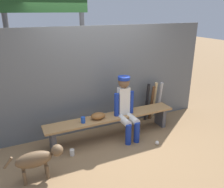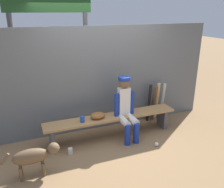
% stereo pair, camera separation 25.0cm
% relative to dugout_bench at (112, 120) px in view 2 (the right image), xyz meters
% --- Properties ---
extents(ground_plane, '(30.00, 30.00, 0.00)m').
position_rel_dugout_bench_xyz_m(ground_plane, '(0.00, 0.00, -0.35)').
color(ground_plane, olive).
extents(chainlink_fence, '(4.71, 0.03, 2.10)m').
position_rel_dugout_bench_xyz_m(chainlink_fence, '(0.00, 0.47, 0.70)').
color(chainlink_fence, '#595E63').
rests_on(chainlink_fence, ground_plane).
extents(dugout_bench, '(2.60, 0.36, 0.44)m').
position_rel_dugout_bench_xyz_m(dugout_bench, '(0.00, 0.00, 0.00)').
color(dugout_bench, '#AD7F4C').
rests_on(dugout_bench, ground_plane).
extents(player_seated, '(0.41, 0.55, 1.21)m').
position_rel_dugout_bench_xyz_m(player_seated, '(0.25, -0.11, 0.30)').
color(player_seated, silver).
rests_on(player_seated, ground_plane).
extents(baseball_glove, '(0.28, 0.20, 0.12)m').
position_rel_dugout_bench_xyz_m(baseball_glove, '(-0.29, 0.00, 0.15)').
color(baseball_glove, brown).
rests_on(baseball_glove, dugout_bench).
extents(bat_aluminum_black, '(0.08, 0.14, 0.87)m').
position_rel_dugout_bench_xyz_m(bat_aluminum_black, '(1.00, 0.33, 0.08)').
color(bat_aluminum_black, black).
rests_on(bat_aluminum_black, ground_plane).
extents(bat_wood_dark, '(0.09, 0.20, 0.83)m').
position_rel_dugout_bench_xyz_m(bat_wood_dark, '(1.11, 0.30, 0.06)').
color(bat_wood_dark, brown).
rests_on(bat_wood_dark, ground_plane).
extents(bat_wood_natural, '(0.10, 0.19, 0.88)m').
position_rel_dugout_bench_xyz_m(bat_wood_natural, '(1.22, 0.36, 0.09)').
color(bat_wood_natural, tan).
rests_on(bat_wood_natural, ground_plane).
extents(bat_aluminum_silver, '(0.08, 0.19, 0.86)m').
position_rel_dugout_bench_xyz_m(bat_aluminum_silver, '(1.37, 0.36, 0.08)').
color(bat_aluminum_silver, '#B7B7BC').
rests_on(bat_aluminum_silver, ground_plane).
extents(baseball, '(0.07, 0.07, 0.07)m').
position_rel_dugout_bench_xyz_m(baseball, '(0.63, -0.63, -0.31)').
color(baseball, white).
rests_on(baseball, ground_plane).
extents(cup_on_ground, '(0.08, 0.08, 0.11)m').
position_rel_dugout_bench_xyz_m(cup_on_ground, '(-0.89, -0.29, -0.30)').
color(cup_on_ground, silver).
rests_on(cup_on_ground, ground_plane).
extents(cup_on_bench, '(0.08, 0.08, 0.11)m').
position_rel_dugout_bench_xyz_m(cup_on_bench, '(-0.59, -0.03, 0.15)').
color(cup_on_bench, '#1E47AD').
rests_on(cup_on_bench, dugout_bench).
extents(scoreboard, '(1.99, 0.27, 3.51)m').
position_rel_dugout_bench_xyz_m(scoreboard, '(-0.81, 1.22, 2.08)').
color(scoreboard, '#3F3F42').
rests_on(scoreboard, ground_plane).
extents(dog, '(0.84, 0.20, 0.49)m').
position_rel_dugout_bench_xyz_m(dog, '(-1.49, -0.65, -0.01)').
color(dog, brown).
rests_on(dog, ground_plane).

